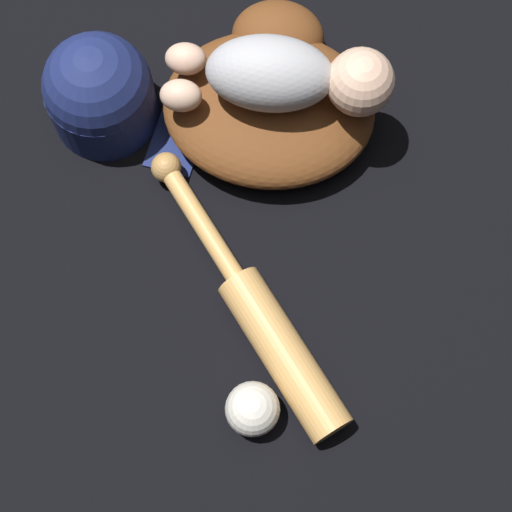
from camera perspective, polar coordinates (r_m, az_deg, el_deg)
ground_plane at (r=1.29m, az=-1.67°, el=10.69°), size 6.00×6.00×0.00m
baseball_glove at (r=1.24m, az=0.96°, el=10.63°), size 0.32×0.32×0.09m
baby_figure at (r=1.15m, az=2.15°, el=11.89°), size 0.31×0.12×0.10m
baseball_bat at (r=1.13m, az=0.50°, el=-4.36°), size 0.28×0.40×0.06m
baseball at (r=1.10m, az=-0.23°, el=-10.16°), size 0.07×0.07×0.07m
baseball_cap at (r=1.24m, az=-10.33°, el=10.65°), size 0.24×0.18×0.15m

